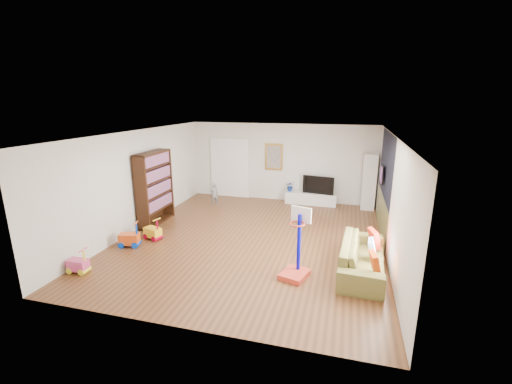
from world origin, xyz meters
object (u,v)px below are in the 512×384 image
(media_console, at_px, (311,198))
(sofa, at_px, (363,257))
(bookshelf, at_px, (155,188))
(basketball_hoop, at_px, (295,244))

(media_console, bearing_deg, sofa, -70.28)
(sofa, bearing_deg, bookshelf, 78.95)
(media_console, relative_size, sofa, 0.78)
(media_console, distance_m, sofa, 4.80)
(media_console, xyz_separation_m, basketball_hoop, (0.26, -5.15, 0.52))
(bookshelf, relative_size, sofa, 0.94)
(sofa, height_order, basketball_hoop, basketball_hoop)
(bookshelf, distance_m, basketball_hoop, 4.87)
(sofa, bearing_deg, media_console, 22.80)
(media_console, xyz_separation_m, sofa, (1.58, -4.53, 0.12))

